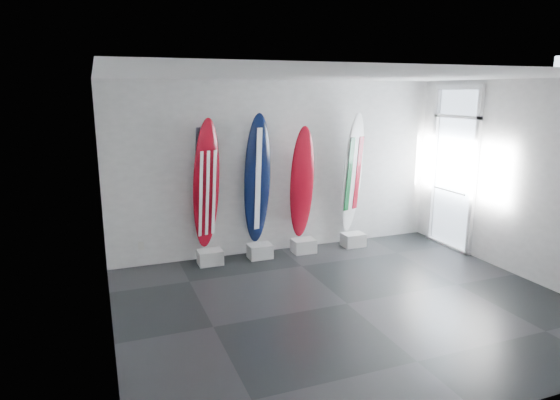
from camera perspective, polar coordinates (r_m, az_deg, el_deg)
name	(u,v)px	position (r m, az deg, el deg)	size (l,w,h in m)	color
floor	(347,304)	(6.77, 7.90, -12.00)	(6.00, 6.00, 0.00)	black
ceiling	(355,76)	(6.16, 8.78, 14.27)	(6.00, 6.00, 0.00)	white
wall_back	(281,168)	(8.53, 0.09, 3.83)	(6.00, 6.00, 0.00)	silver
wall_front	(501,256)	(4.37, 24.58, -6.02)	(6.00, 6.00, 0.00)	silver
wall_left	(104,217)	(5.52, -20.03, -1.89)	(5.00, 5.00, 0.00)	silver
wall_right	(526,181)	(8.18, 27.00, 2.05)	(5.00, 5.00, 0.00)	silver
display_block_usa	(210,257)	(8.17, -8.23, -6.69)	(0.40, 0.30, 0.24)	silver
surfboard_usa	(206,185)	(7.95, -8.67, 1.77)	(0.49, 0.08, 2.19)	maroon
display_block_navy	(260,251)	(8.39, -2.38, -6.04)	(0.40, 0.30, 0.24)	silver
surfboard_navy	(257,180)	(8.18, -2.69, 2.41)	(0.51, 0.08, 2.24)	black
display_block_swiss	(304,246)	(8.68, 2.80, -5.41)	(0.40, 0.30, 0.24)	silver
surfboard_swiss	(302,183)	(8.49, 2.61, 2.01)	(0.46, 0.08, 2.01)	maroon
display_block_italy	(353,240)	(9.11, 8.61, -4.65)	(0.40, 0.30, 0.24)	silver
surfboard_italy	(353,174)	(8.91, 8.56, 3.08)	(0.50, 0.08, 2.22)	white
wall_outlet	(141,246)	(8.24, -16.04, -5.23)	(0.09, 0.02, 0.13)	silver
glass_door	(454,170)	(9.26, 19.77, 3.32)	(0.12, 1.16, 2.85)	white
balcony	(505,213)	(10.34, 25.00, -1.45)	(2.80, 2.20, 1.20)	slate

